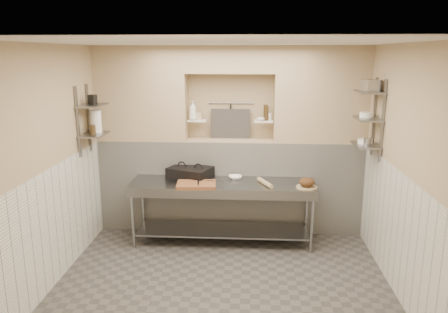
# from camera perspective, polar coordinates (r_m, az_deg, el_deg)

# --- Properties ---
(floor) EXTENTS (4.00, 3.90, 0.10)m
(floor) POSITION_cam_1_polar(r_m,az_deg,el_deg) (5.48, -0.20, -16.66)
(floor) COLOR #4A4642
(floor) RESTS_ON ground
(ceiling) EXTENTS (4.00, 3.90, 0.10)m
(ceiling) POSITION_cam_1_polar(r_m,az_deg,el_deg) (4.75, -0.23, 15.29)
(ceiling) COLOR silver
(ceiling) RESTS_ON ground
(wall_left) EXTENTS (0.10, 3.90, 2.80)m
(wall_left) POSITION_cam_1_polar(r_m,az_deg,el_deg) (5.45, -22.28, -1.36)
(wall_left) COLOR tan
(wall_left) RESTS_ON ground
(wall_right) EXTENTS (0.10, 3.90, 2.80)m
(wall_right) POSITION_cam_1_polar(r_m,az_deg,el_deg) (5.20, 22.96, -2.08)
(wall_right) COLOR tan
(wall_right) RESTS_ON ground
(wall_back) EXTENTS (4.00, 0.10, 2.80)m
(wall_back) POSITION_cam_1_polar(r_m,az_deg,el_deg) (6.86, 0.90, 2.52)
(wall_back) COLOR tan
(wall_back) RESTS_ON ground
(wall_front) EXTENTS (4.00, 0.10, 2.80)m
(wall_front) POSITION_cam_1_polar(r_m,az_deg,el_deg) (3.04, -2.78, -11.76)
(wall_front) COLOR tan
(wall_front) RESTS_ON ground
(backwall_lower) EXTENTS (4.00, 0.40, 1.40)m
(backwall_lower) POSITION_cam_1_polar(r_m,az_deg,el_deg) (6.79, 0.78, -3.70)
(backwall_lower) COLOR silver
(backwall_lower) RESTS_ON floor
(alcove_sill) EXTENTS (1.30, 0.40, 0.02)m
(alcove_sill) POSITION_cam_1_polar(r_m,az_deg,el_deg) (6.62, 0.80, 2.19)
(alcove_sill) COLOR tan
(alcove_sill) RESTS_ON backwall_lower
(backwall_pillar_left) EXTENTS (1.35, 0.40, 1.40)m
(backwall_pillar_left) POSITION_cam_1_polar(r_m,az_deg,el_deg) (6.71, -10.66, 8.08)
(backwall_pillar_left) COLOR tan
(backwall_pillar_left) RESTS_ON backwall_lower
(backwall_pillar_right) EXTENTS (1.35, 0.40, 1.40)m
(backwall_pillar_right) POSITION_cam_1_polar(r_m,az_deg,el_deg) (6.59, 12.52, 7.90)
(backwall_pillar_right) COLOR tan
(backwall_pillar_right) RESTS_ON backwall_lower
(backwall_header) EXTENTS (1.30, 0.40, 0.40)m
(backwall_header) POSITION_cam_1_polar(r_m,az_deg,el_deg) (6.49, 0.84, 12.56)
(backwall_header) COLOR tan
(backwall_header) RESTS_ON backwall_lower
(wainscot_left) EXTENTS (0.02, 3.90, 1.40)m
(wainscot_left) POSITION_cam_1_polar(r_m,az_deg,el_deg) (5.63, -21.09, -8.29)
(wainscot_left) COLOR silver
(wainscot_left) RESTS_ON floor
(wainscot_right) EXTENTS (0.02, 3.90, 1.40)m
(wainscot_right) POSITION_cam_1_polar(r_m,az_deg,el_deg) (5.40, 21.67, -9.26)
(wainscot_right) COLOR silver
(wainscot_right) RESTS_ON floor
(alcove_shelf_left) EXTENTS (0.28, 0.16, 0.02)m
(alcove_shelf_left) POSITION_cam_1_polar(r_m,az_deg,el_deg) (6.61, -3.54, 4.71)
(alcove_shelf_left) COLOR white
(alcove_shelf_left) RESTS_ON backwall_lower
(alcove_shelf_right) EXTENTS (0.28, 0.16, 0.02)m
(alcove_shelf_right) POSITION_cam_1_polar(r_m,az_deg,el_deg) (6.56, 5.19, 4.62)
(alcove_shelf_right) COLOR white
(alcove_shelf_right) RESTS_ON backwall_lower
(utensil_rail) EXTENTS (0.70, 0.02, 0.02)m
(utensil_rail) POSITION_cam_1_polar(r_m,az_deg,el_deg) (6.70, 0.89, 7.01)
(utensil_rail) COLOR gray
(utensil_rail) RESTS_ON wall_back
(hanging_steel) EXTENTS (0.02, 0.02, 0.30)m
(hanging_steel) POSITION_cam_1_polar(r_m,az_deg,el_deg) (6.70, 0.88, 5.55)
(hanging_steel) COLOR black
(hanging_steel) RESTS_ON utensil_rail
(splash_panel) EXTENTS (0.60, 0.08, 0.45)m
(splash_panel) POSITION_cam_1_polar(r_m,az_deg,el_deg) (6.67, 0.85, 4.30)
(splash_panel) COLOR #383330
(splash_panel) RESTS_ON alcove_sill
(shelf_rail_left_a) EXTENTS (0.03, 0.03, 0.95)m
(shelf_rail_left_a) POSITION_cam_1_polar(r_m,az_deg,el_deg) (6.47, -17.24, 4.85)
(shelf_rail_left_a) COLOR slate
(shelf_rail_left_a) RESTS_ON wall_left
(shelf_rail_left_b) EXTENTS (0.03, 0.03, 0.95)m
(shelf_rail_left_b) POSITION_cam_1_polar(r_m,az_deg,el_deg) (6.10, -18.55, 4.27)
(shelf_rail_left_b) COLOR slate
(shelf_rail_left_b) RESTS_ON wall_left
(wall_shelf_left_lower) EXTENTS (0.30, 0.50, 0.02)m
(wall_shelf_left_lower) POSITION_cam_1_polar(r_m,az_deg,el_deg) (6.27, -16.60, 2.78)
(wall_shelf_left_lower) COLOR slate
(wall_shelf_left_lower) RESTS_ON wall_left
(wall_shelf_left_upper) EXTENTS (0.30, 0.50, 0.03)m
(wall_shelf_left_upper) POSITION_cam_1_polar(r_m,az_deg,el_deg) (6.21, -16.84, 6.41)
(wall_shelf_left_upper) COLOR slate
(wall_shelf_left_upper) RESTS_ON wall_left
(shelf_rail_right_a) EXTENTS (0.03, 0.03, 1.05)m
(shelf_rail_right_a) POSITION_cam_1_polar(r_m,az_deg,el_deg) (6.26, 19.00, 4.92)
(shelf_rail_right_a) COLOR slate
(shelf_rail_right_a) RESTS_ON wall_right
(shelf_rail_right_b) EXTENTS (0.03, 0.03, 1.05)m
(shelf_rail_right_b) POSITION_cam_1_polar(r_m,az_deg,el_deg) (5.88, 20.00, 4.34)
(shelf_rail_right_b) COLOR slate
(shelf_rail_right_b) RESTS_ON wall_right
(wall_shelf_right_lower) EXTENTS (0.30, 0.50, 0.02)m
(wall_shelf_right_lower) POSITION_cam_1_polar(r_m,az_deg,el_deg) (6.10, 18.01, 1.44)
(wall_shelf_right_lower) COLOR slate
(wall_shelf_right_lower) RESTS_ON wall_right
(wall_shelf_right_mid) EXTENTS (0.30, 0.50, 0.02)m
(wall_shelf_right_mid) POSITION_cam_1_polar(r_m,az_deg,el_deg) (6.04, 18.25, 4.69)
(wall_shelf_right_mid) COLOR slate
(wall_shelf_right_mid) RESTS_ON wall_right
(wall_shelf_right_upper) EXTENTS (0.30, 0.50, 0.03)m
(wall_shelf_right_upper) POSITION_cam_1_polar(r_m,az_deg,el_deg) (6.00, 18.49, 7.99)
(wall_shelf_right_upper) COLOR slate
(wall_shelf_right_upper) RESTS_ON wall_right
(prep_table) EXTENTS (2.60, 0.70, 0.90)m
(prep_table) POSITION_cam_1_polar(r_m,az_deg,el_deg) (6.27, -0.19, -5.70)
(prep_table) COLOR gray
(prep_table) RESTS_ON floor
(panini_press) EXTENTS (0.71, 0.62, 0.16)m
(panini_press) POSITION_cam_1_polar(r_m,az_deg,el_deg) (6.43, -4.43, -2.11)
(panini_press) COLOR black
(panini_press) RESTS_ON prep_table
(cutting_board) EXTENTS (0.56, 0.41, 0.05)m
(cutting_board) POSITION_cam_1_polar(r_m,az_deg,el_deg) (6.03, -3.63, -3.69)
(cutting_board) COLOR brown
(cutting_board) RESTS_ON prep_table
(knife_blade) EXTENTS (0.24, 0.06, 0.01)m
(knife_blade) POSITION_cam_1_polar(r_m,az_deg,el_deg) (6.10, -1.20, -3.24)
(knife_blade) COLOR gray
(knife_blade) RESTS_ON cutting_board
(tongs) EXTENTS (0.05, 0.28, 0.03)m
(tongs) POSITION_cam_1_polar(r_m,az_deg,el_deg) (6.01, -3.37, -3.42)
(tongs) COLOR gray
(tongs) RESTS_ON cutting_board
(mixing_bowl) EXTENTS (0.22, 0.22, 0.05)m
(mixing_bowl) POSITION_cam_1_polar(r_m,az_deg,el_deg) (6.37, 1.48, -2.74)
(mixing_bowl) COLOR white
(mixing_bowl) RESTS_ON prep_table
(rolling_pin) EXTENTS (0.22, 0.39, 0.06)m
(rolling_pin) POSITION_cam_1_polar(r_m,az_deg,el_deg) (6.12, 5.37, -3.42)
(rolling_pin) COLOR tan
(rolling_pin) RESTS_ON prep_table
(bread_board) EXTENTS (0.29, 0.29, 0.02)m
(bread_board) POSITION_cam_1_polar(r_m,az_deg,el_deg) (6.07, 10.74, -3.95)
(bread_board) COLOR tan
(bread_board) RESTS_ON prep_table
(bread_loaf) EXTENTS (0.21, 0.21, 0.13)m
(bread_loaf) POSITION_cam_1_polar(r_m,az_deg,el_deg) (6.05, 10.77, -3.30)
(bread_loaf) COLOR #4C2D19
(bread_loaf) RESTS_ON bread_board
(bottle_soap) EXTENTS (0.15, 0.15, 0.29)m
(bottle_soap) POSITION_cam_1_polar(r_m,az_deg,el_deg) (6.55, -4.09, 6.02)
(bottle_soap) COLOR white
(bottle_soap) RESTS_ON alcove_shelf_left
(jar_alcove) EXTENTS (0.08, 0.08, 0.11)m
(jar_alcove) POSITION_cam_1_polar(r_m,az_deg,el_deg) (6.61, -3.27, 5.32)
(jar_alcove) COLOR tan
(jar_alcove) RESTS_ON alcove_shelf_left
(bowl_alcove) EXTENTS (0.16, 0.16, 0.04)m
(bowl_alcove) POSITION_cam_1_polar(r_m,az_deg,el_deg) (6.52, 4.80, 4.86)
(bowl_alcove) COLOR white
(bowl_alcove) RESTS_ON alcove_shelf_right
(condiment_a) EXTENTS (0.06, 0.06, 0.22)m
(condiment_a) POSITION_cam_1_polar(r_m,az_deg,el_deg) (6.53, 5.57, 5.64)
(condiment_a) COLOR #372713
(condiment_a) RESTS_ON alcove_shelf_right
(condiment_b) EXTENTS (0.06, 0.06, 0.23)m
(condiment_b) POSITION_cam_1_polar(r_m,az_deg,el_deg) (6.57, 5.43, 5.76)
(condiment_b) COLOR #372713
(condiment_b) RESTS_ON alcove_shelf_right
(condiment_c) EXTENTS (0.06, 0.06, 0.11)m
(condiment_c) POSITION_cam_1_polar(r_m,az_deg,el_deg) (6.57, 5.97, 5.21)
(condiment_c) COLOR white
(condiment_c) RESTS_ON alcove_shelf_right
(jug_left) EXTENTS (0.15, 0.15, 0.31)m
(jug_left) POSITION_cam_1_polar(r_m,az_deg,el_deg) (6.33, -16.40, 4.43)
(jug_left) COLOR white
(jug_left) RESTS_ON wall_shelf_left_lower
(jar_left) EXTENTS (0.08, 0.08, 0.13)m
(jar_left) POSITION_cam_1_polar(r_m,az_deg,el_deg) (6.21, -16.79, 3.39)
(jar_left) COLOR #372713
(jar_left) RESTS_ON wall_shelf_left_lower
(box_left_upper) EXTENTS (0.11, 0.11, 0.13)m
(box_left_upper) POSITION_cam_1_polar(r_m,az_deg,el_deg) (6.23, -16.80, 7.15)
(box_left_upper) COLOR black
(box_left_upper) RESTS_ON wall_shelf_left_upper
(bowl_right) EXTENTS (0.19, 0.19, 0.06)m
(bowl_right) POSITION_cam_1_polar(r_m,az_deg,el_deg) (6.13, 17.95, 1.90)
(bowl_right) COLOR white
(bowl_right) RESTS_ON wall_shelf_right_lower
(canister_right) EXTENTS (0.10, 0.10, 0.10)m
(canister_right) POSITION_cam_1_polar(r_m,az_deg,el_deg) (6.01, 18.23, 1.86)
(canister_right) COLOR gray
(canister_right) RESTS_ON wall_shelf_right_lower
(bowl_right_mid) EXTENTS (0.18, 0.18, 0.07)m
(bowl_right_mid) POSITION_cam_1_polar(r_m,az_deg,el_deg) (6.10, 18.12, 5.22)
(bowl_right_mid) COLOR white
(bowl_right_mid) RESTS_ON wall_shelf_right_mid
(basket_right) EXTENTS (0.23, 0.27, 0.15)m
(basket_right) POSITION_cam_1_polar(r_m,az_deg,el_deg) (5.95, 18.65, 8.78)
(basket_right) COLOR gray
(basket_right) RESTS_ON wall_shelf_right_upper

